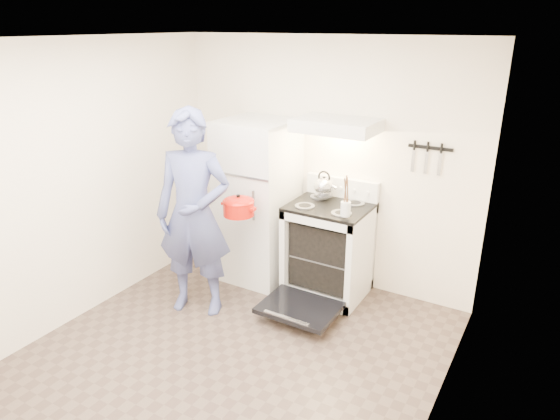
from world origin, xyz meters
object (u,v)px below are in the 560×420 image
Objects in this scene: stove_body at (328,251)px; dutch_oven at (239,208)px; person at (194,215)px; tea_kettle at (324,185)px; refrigerator at (258,201)px.

dutch_oven is at bearing -136.25° from stove_body.
dutch_oven is (0.30, 0.28, 0.03)m from person.
tea_kettle reaches higher than stove_body.
dutch_oven is at bearing -124.49° from tea_kettle.
tea_kettle is at bearing 12.71° from refrigerator.
refrigerator is at bearing 62.13° from person.
refrigerator is 0.88× the size of person.
person reaches higher than tea_kettle.
refrigerator is 0.63m from dutch_oven.
refrigerator is 4.74× the size of dutch_oven.
tea_kettle is at bearing 32.33° from person.
refrigerator is 0.90m from stove_body.
refrigerator is at bearing -178.23° from stove_body.
refrigerator reaches higher than tea_kettle.
stove_body is 3.18× the size of tea_kettle.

